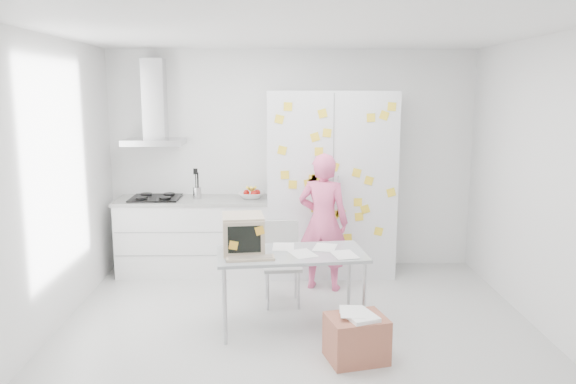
{
  "coord_description": "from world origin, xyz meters",
  "views": [
    {
      "loc": [
        -0.18,
        -4.95,
        2.2
      ],
      "look_at": [
        -0.08,
        0.73,
        1.17
      ],
      "focal_mm": 35.0,
      "sensor_mm": 36.0,
      "label": 1
    }
  ],
  "objects_px": {
    "person": "(323,222)",
    "cardboard_box": "(356,338)",
    "desk": "(261,243)",
    "chair": "(282,257)"
  },
  "relations": [
    {
      "from": "person",
      "to": "cardboard_box",
      "type": "height_order",
      "value": "person"
    },
    {
      "from": "person",
      "to": "desk",
      "type": "bearing_deg",
      "value": 75.0
    },
    {
      "from": "chair",
      "to": "desk",
      "type": "bearing_deg",
      "value": -110.5
    },
    {
      "from": "person",
      "to": "cardboard_box",
      "type": "bearing_deg",
      "value": 111.71
    },
    {
      "from": "desk",
      "to": "chair",
      "type": "xyz_separation_m",
      "value": [
        0.2,
        0.65,
        -0.34
      ]
    },
    {
      "from": "chair",
      "to": "cardboard_box",
      "type": "relative_size",
      "value": 1.57
    },
    {
      "from": "desk",
      "to": "cardboard_box",
      "type": "bearing_deg",
      "value": -46.12
    },
    {
      "from": "person",
      "to": "cardboard_box",
      "type": "relative_size",
      "value": 2.81
    },
    {
      "from": "person",
      "to": "desk",
      "type": "xyz_separation_m",
      "value": [
        -0.66,
        -1.06,
        0.05
      ]
    },
    {
      "from": "desk",
      "to": "cardboard_box",
      "type": "distance_m",
      "value": 1.22
    }
  ]
}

